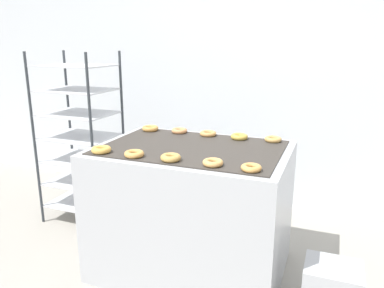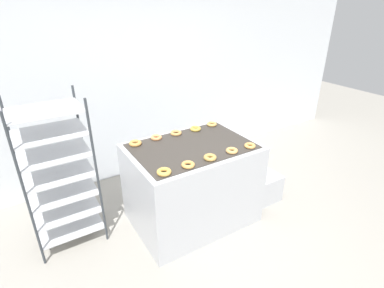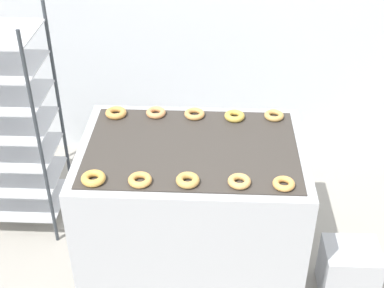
{
  "view_description": "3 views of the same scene",
  "coord_description": "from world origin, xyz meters",
  "px_view_note": "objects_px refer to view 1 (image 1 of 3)",
  "views": [
    {
      "loc": [
        0.91,
        -1.62,
        1.66
      ],
      "look_at": [
        0.0,
        0.72,
        0.97
      ],
      "focal_mm": 35.0,
      "sensor_mm": 36.0,
      "label": 1
    },
    {
      "loc": [
        -1.49,
        -1.69,
        2.35
      ],
      "look_at": [
        0.0,
        0.72,
        0.97
      ],
      "focal_mm": 28.0,
      "sensor_mm": 36.0,
      "label": 2
    },
    {
      "loc": [
        0.12,
        -1.85,
        2.7
      ],
      "look_at": [
        0.0,
        0.72,
        0.97
      ],
      "focal_mm": 50.0,
      "sensor_mm": 36.0,
      "label": 3
    }
  ],
  "objects_px": {
    "donut_near_left": "(134,154)",
    "donut_far_right": "(239,137)",
    "donut_near_right": "(213,163)",
    "donut_far_rightmost": "(273,139)",
    "fryer_machine": "(192,209)",
    "baking_rack_cart": "(80,137)",
    "donut_far_left": "(179,131)",
    "donut_near_center": "(171,158)",
    "donut_far_center": "(208,133)",
    "donut_near_rightmost": "(251,168)",
    "donut_far_leftmost": "(150,128)",
    "donut_near_leftmost": "(101,150)"
  },
  "relations": [
    {
      "from": "donut_near_leftmost",
      "to": "donut_near_left",
      "type": "height_order",
      "value": "donut_near_leftmost"
    },
    {
      "from": "fryer_machine",
      "to": "baking_rack_cart",
      "type": "xyz_separation_m",
      "value": [
        -1.28,
        0.43,
        0.33
      ]
    },
    {
      "from": "donut_near_right",
      "to": "donut_far_rightmost",
      "type": "xyz_separation_m",
      "value": [
        0.24,
        0.69,
        -0.0
      ]
    },
    {
      "from": "baking_rack_cart",
      "to": "donut_near_right",
      "type": "height_order",
      "value": "baking_rack_cart"
    },
    {
      "from": "baking_rack_cart",
      "to": "donut_near_leftmost",
      "type": "height_order",
      "value": "baking_rack_cart"
    },
    {
      "from": "donut_far_rightmost",
      "to": "donut_far_center",
      "type": "bearing_deg",
      "value": -179.56
    },
    {
      "from": "fryer_machine",
      "to": "donut_far_center",
      "type": "height_order",
      "value": "donut_far_center"
    },
    {
      "from": "donut_near_leftmost",
      "to": "donut_far_center",
      "type": "bearing_deg",
      "value": 54.1
    },
    {
      "from": "fryer_machine",
      "to": "donut_near_left",
      "type": "height_order",
      "value": "donut_near_left"
    },
    {
      "from": "donut_near_rightmost",
      "to": "donut_far_left",
      "type": "relative_size",
      "value": 0.94
    },
    {
      "from": "fryer_machine",
      "to": "donut_far_left",
      "type": "relative_size",
      "value": 10.57
    },
    {
      "from": "donut_near_right",
      "to": "donut_far_center",
      "type": "height_order",
      "value": "donut_near_right"
    },
    {
      "from": "donut_near_left",
      "to": "donut_near_center",
      "type": "xyz_separation_m",
      "value": [
        0.25,
        0.01,
        0.0
      ]
    },
    {
      "from": "fryer_machine",
      "to": "donut_near_center",
      "type": "bearing_deg",
      "value": -91.27
    },
    {
      "from": "donut_near_leftmost",
      "to": "donut_far_left",
      "type": "distance_m",
      "value": 0.75
    },
    {
      "from": "fryer_machine",
      "to": "donut_near_left",
      "type": "xyz_separation_m",
      "value": [
        -0.26,
        -0.35,
        0.5
      ]
    },
    {
      "from": "fryer_machine",
      "to": "donut_near_rightmost",
      "type": "height_order",
      "value": "donut_near_rightmost"
    },
    {
      "from": "donut_near_rightmost",
      "to": "donut_far_leftmost",
      "type": "xyz_separation_m",
      "value": [
        -1.0,
        0.68,
        0.0
      ]
    },
    {
      "from": "donut_far_leftmost",
      "to": "fryer_machine",
      "type": "bearing_deg",
      "value": -33.86
    },
    {
      "from": "donut_near_left",
      "to": "donut_near_rightmost",
      "type": "bearing_deg",
      "value": 0.19
    },
    {
      "from": "baking_rack_cart",
      "to": "donut_near_left",
      "type": "distance_m",
      "value": 1.3
    },
    {
      "from": "donut_near_rightmost",
      "to": "baking_rack_cart",
      "type": "bearing_deg",
      "value": 156.54
    },
    {
      "from": "donut_near_right",
      "to": "donut_far_rightmost",
      "type": "height_order",
      "value": "donut_near_right"
    },
    {
      "from": "donut_far_leftmost",
      "to": "donut_far_left",
      "type": "bearing_deg",
      "value": 3.9
    },
    {
      "from": "donut_near_center",
      "to": "donut_near_left",
      "type": "bearing_deg",
      "value": -178.38
    },
    {
      "from": "donut_near_rightmost",
      "to": "donut_far_right",
      "type": "bearing_deg",
      "value": 109.68
    },
    {
      "from": "donut_near_left",
      "to": "donut_near_right",
      "type": "height_order",
      "value": "same"
    },
    {
      "from": "donut_far_center",
      "to": "donut_near_right",
      "type": "bearing_deg",
      "value": -68.75
    },
    {
      "from": "donut_near_leftmost",
      "to": "baking_rack_cart",
      "type": "bearing_deg",
      "value": 135.04
    },
    {
      "from": "donut_near_right",
      "to": "donut_far_center",
      "type": "xyz_separation_m",
      "value": [
        -0.27,
        0.69,
        -0.0
      ]
    },
    {
      "from": "donut_near_left",
      "to": "donut_far_right",
      "type": "height_order",
      "value": "donut_far_right"
    },
    {
      "from": "donut_near_left",
      "to": "fryer_machine",
      "type": "bearing_deg",
      "value": 53.4
    },
    {
      "from": "donut_near_right",
      "to": "donut_near_rightmost",
      "type": "relative_size",
      "value": 1.04
    },
    {
      "from": "donut_near_right",
      "to": "donut_far_left",
      "type": "xyz_separation_m",
      "value": [
        -0.51,
        0.69,
        0.0
      ]
    },
    {
      "from": "donut_near_left",
      "to": "donut_far_right",
      "type": "bearing_deg",
      "value": 53.02
    },
    {
      "from": "baking_rack_cart",
      "to": "donut_far_left",
      "type": "xyz_separation_m",
      "value": [
        1.04,
        -0.07,
        0.16
      ]
    },
    {
      "from": "donut_near_left",
      "to": "donut_near_rightmost",
      "type": "distance_m",
      "value": 0.76
    },
    {
      "from": "donut_far_rightmost",
      "to": "donut_near_rightmost",
      "type": "bearing_deg",
      "value": -90.56
    },
    {
      "from": "fryer_machine",
      "to": "donut_far_right",
      "type": "bearing_deg",
      "value": 52.61
    },
    {
      "from": "fryer_machine",
      "to": "donut_near_leftmost",
      "type": "distance_m",
      "value": 0.79
    },
    {
      "from": "donut_far_left",
      "to": "donut_far_rightmost",
      "type": "height_order",
      "value": "donut_far_left"
    },
    {
      "from": "donut_far_right",
      "to": "donut_far_leftmost",
      "type": "bearing_deg",
      "value": 179.69
    },
    {
      "from": "donut_near_right",
      "to": "donut_near_rightmost",
      "type": "xyz_separation_m",
      "value": [
        0.23,
        -0.01,
        -0.0
      ]
    },
    {
      "from": "donut_far_leftmost",
      "to": "donut_far_center",
      "type": "height_order",
      "value": "donut_far_leftmost"
    },
    {
      "from": "donut_near_leftmost",
      "to": "donut_far_center",
      "type": "distance_m",
      "value": 0.86
    },
    {
      "from": "donut_far_left",
      "to": "donut_far_rightmost",
      "type": "relative_size",
      "value": 1.02
    },
    {
      "from": "donut_far_center",
      "to": "donut_near_leftmost",
      "type": "bearing_deg",
      "value": -125.9
    },
    {
      "from": "donut_near_left",
      "to": "donut_far_center",
      "type": "height_order",
      "value": "donut_near_left"
    },
    {
      "from": "fryer_machine",
      "to": "donut_near_leftmost",
      "type": "height_order",
      "value": "donut_near_leftmost"
    },
    {
      "from": "donut_far_left",
      "to": "donut_far_rightmost",
      "type": "bearing_deg",
      "value": -0.06
    }
  ]
}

